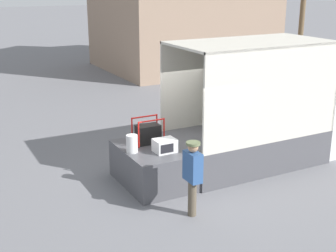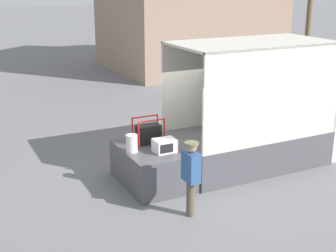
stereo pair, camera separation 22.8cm
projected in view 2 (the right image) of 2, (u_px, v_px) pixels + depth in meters
The scene contains 7 objects.
ground_plane at pixel (180, 177), 11.78m from camera, with size 160.00×160.00×0.00m, color slate.
box_truck at pixel (294, 120), 13.01m from camera, with size 6.16×2.13×3.29m.
tailgate_deck at pixel (153, 165), 11.32m from camera, with size 1.49×2.02×0.93m, color #4C4C51.
microwave at pixel (165, 145), 10.86m from camera, with size 0.51×0.42×0.30m.
portable_generator at pixel (149, 133), 11.42m from camera, with size 0.71×0.43×0.64m.
orange_bucket at pixel (132, 143), 10.83m from camera, with size 0.27×0.27×0.42m.
worker_person at pixel (191, 172), 9.58m from camera, with size 0.29×0.44×1.64m.
Camera 2 is at (-5.13, -9.56, 4.77)m, focal length 50.00 mm.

